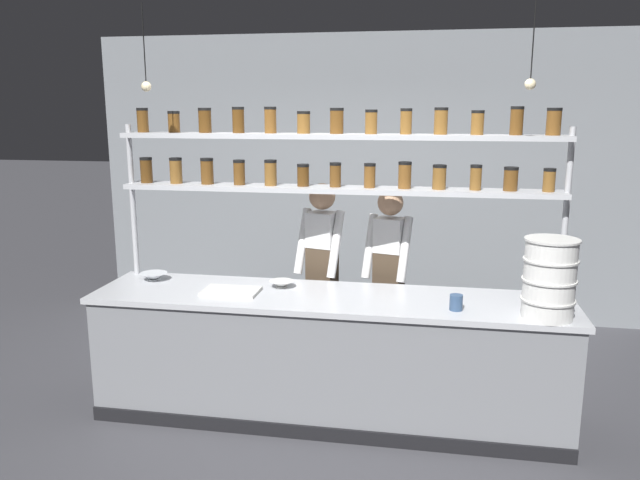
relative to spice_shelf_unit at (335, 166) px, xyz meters
The scene contains 12 objects.
ground_plane 1.84m from the spice_shelf_unit, 88.72° to the right, with size 40.00×40.00×0.00m, color #3D3D42.
back_wall 2.11m from the spice_shelf_unit, 89.80° to the left, with size 5.79×0.12×2.97m, color gray.
prep_counter 1.39m from the spice_shelf_unit, 88.73° to the right, with size 3.39×0.76×0.92m.
spice_shelf_unit is the anchor object (origin of this frame).
chef_left 0.92m from the spice_shelf_unit, 118.63° to the left, with size 0.41×0.34×1.64m.
chef_center 1.03m from the spice_shelf_unit, 40.20° to the left, with size 0.41×0.33×1.60m.
container_stack 1.67m from the spice_shelf_unit, 21.06° to the right, with size 0.34×0.34×0.51m.
cutting_board 1.19m from the spice_shelf_unit, 150.86° to the right, with size 0.40×0.26×0.02m.
prep_bowl_near_left 0.96m from the spice_shelf_unit, 153.15° to the right, with size 0.18×0.18×0.05m.
prep_bowl_center_front 1.64m from the spice_shelf_unit, behind, with size 0.21×0.21×0.06m.
serving_cup_front 1.32m from the spice_shelf_unit, 29.52° to the right, with size 0.09×0.09×0.10m.
pendant_light_row 0.67m from the spice_shelf_unit, 90.43° to the right, with size 2.64×0.07×0.59m.
Camera 1 is at (0.68, -4.18, 2.23)m, focal length 35.00 mm.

